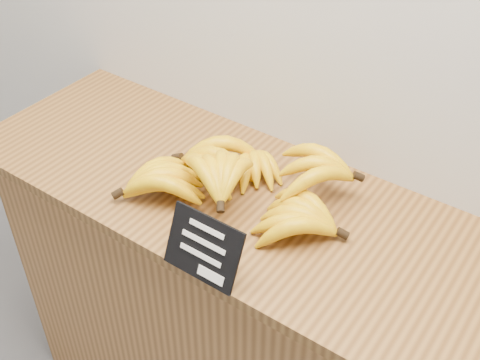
% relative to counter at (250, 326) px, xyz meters
% --- Properties ---
extents(counter, '(1.36, 0.50, 0.90)m').
position_rel_counter_xyz_m(counter, '(0.00, 0.00, 0.00)').
color(counter, '#976430').
rests_on(counter, ground).
extents(counter_top, '(1.54, 0.54, 0.03)m').
position_rel_counter_xyz_m(counter_top, '(0.00, 0.00, 0.47)').
color(counter_top, brown).
rests_on(counter_top, counter).
extents(chalkboard_sign, '(0.17, 0.06, 0.13)m').
position_rel_counter_xyz_m(chalkboard_sign, '(0.05, -0.25, 0.54)').
color(chalkboard_sign, black).
rests_on(chalkboard_sign, counter_top).
extents(banana_pile, '(0.57, 0.36, 0.12)m').
position_rel_counter_xyz_m(banana_pile, '(-0.03, -0.01, 0.53)').
color(banana_pile, yellow).
rests_on(banana_pile, counter_top).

